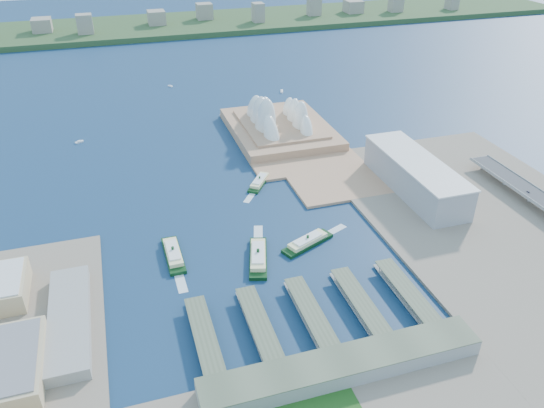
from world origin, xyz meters
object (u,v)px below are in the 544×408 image
object	(u,v)px
ferry_c	(258,255)
ferry_d	(308,240)
ferry_b	(260,180)
car_c	(528,192)
toaster_building	(415,176)
opera_house	(280,112)
ferry_a	(173,252)

from	to	relation	value
ferry_c	ferry_d	size ratio (longest dim) A/B	1.10
ferry_b	car_c	size ratio (longest dim) A/B	11.93
toaster_building	ferry_c	xyz separation A→B (m)	(-198.78, -69.44, -14.70)
car_c	ferry_d	bearing A→B (deg)	0.32
opera_house	ferry_c	xyz separation A→B (m)	(-108.78, -269.44, -26.20)
opera_house	car_c	world-z (taller)	opera_house
car_c	ferry_b	bearing A→B (deg)	-26.50
opera_house	toaster_building	size ratio (longest dim) A/B	1.16
toaster_building	ferry_d	world-z (taller)	toaster_building
opera_house	ferry_b	xyz separation A→B (m)	(-67.14, -130.61, -27.40)
ferry_d	ferry_c	bearing A→B (deg)	75.79
ferry_a	ferry_d	bearing A→B (deg)	-9.37
toaster_building	ferry_a	size ratio (longest dim) A/B	2.69
car_c	toaster_building	bearing A→B (deg)	-30.42
ferry_b	car_c	bearing A→B (deg)	8.72
ferry_a	ferry_c	size ratio (longest dim) A/B	0.94
toaster_building	car_c	bearing A→B (deg)	-30.42
ferry_a	car_c	distance (m)	373.14
ferry_c	opera_house	bearing A→B (deg)	-95.87
toaster_building	ferry_c	world-z (taller)	toaster_building
opera_house	ferry_a	size ratio (longest dim) A/B	3.13
ferry_c	ferry_b	bearing A→B (deg)	-90.58
opera_house	car_c	xyz separation A→B (m)	(191.00, -259.30, -16.56)
opera_house	ferry_b	size ratio (longest dim) A/B	3.70
ferry_b	ferry_d	xyz separation A→B (m)	(9.50, -130.07, 0.65)
ferry_b	ferry_c	world-z (taller)	ferry_c
toaster_building	ferry_b	xyz separation A→B (m)	(-157.14, 69.39, -15.90)
ferry_b	ferry_c	distance (m)	144.95
toaster_building	ferry_b	size ratio (longest dim) A/B	3.19
opera_house	ferry_c	size ratio (longest dim) A/B	2.94
ferry_d	car_c	world-z (taller)	car_c
opera_house	car_c	size ratio (longest dim) A/B	44.13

